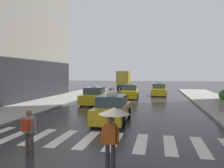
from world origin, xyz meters
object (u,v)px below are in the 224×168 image
object	(u,v)px
taxi_second	(95,96)
taxi_third	(130,92)
pedestrian_with_backpack	(29,129)
pedestrian_with_umbrella	(113,121)
taxi_lead	(112,110)
box_truck	(124,79)
taxi_fourth	(159,90)

from	to	relation	value
taxi_second	taxi_third	xyz separation A→B (m)	(2.76, 5.69, 0.00)
pedestrian_with_backpack	taxi_second	bearing A→B (deg)	96.09
taxi_second	pedestrian_with_umbrella	size ratio (longest dim) A/B	2.37
taxi_lead	pedestrian_with_umbrella	world-z (taller)	pedestrian_with_umbrella
taxi_second	pedestrian_with_backpack	xyz separation A→B (m)	(1.47, -13.75, 0.25)
taxi_lead	box_truck	xyz separation A→B (m)	(-3.64, 29.15, 1.13)
taxi_fourth	box_truck	world-z (taller)	box_truck
taxi_fourth	pedestrian_with_umbrella	size ratio (longest dim) A/B	2.34
box_truck	pedestrian_with_umbrella	xyz separation A→B (m)	(5.06, -36.02, -0.34)
taxi_lead	box_truck	world-z (taller)	box_truck
taxi_lead	taxi_third	distance (m)	13.19
taxi_second	taxi_lead	bearing A→B (deg)	-66.31
taxi_third	taxi_fourth	size ratio (longest dim) A/B	1.02
taxi_lead	taxi_second	distance (m)	8.18
taxi_third	pedestrian_with_umbrella	xyz separation A→B (m)	(1.96, -20.06, 0.79)
taxi_third	box_truck	size ratio (longest dim) A/B	0.61
taxi_second	box_truck	xyz separation A→B (m)	(-0.35, 21.66, 1.13)
pedestrian_with_umbrella	pedestrian_with_backpack	bearing A→B (deg)	169.27
taxi_fourth	pedestrian_with_umbrella	bearing A→B (deg)	-93.42
taxi_second	taxi_third	bearing A→B (deg)	64.14
taxi_lead	taxi_third	xyz separation A→B (m)	(-0.53, 13.18, 0.00)
taxi_third	pedestrian_with_backpack	xyz separation A→B (m)	(-1.29, -19.44, 0.25)
taxi_fourth	pedestrian_with_umbrella	xyz separation A→B (m)	(-1.42, -23.74, 0.79)
taxi_fourth	pedestrian_with_umbrella	world-z (taller)	pedestrian_with_umbrella
taxi_third	box_truck	bearing A→B (deg)	101.02
taxi_lead	pedestrian_with_umbrella	xyz separation A→B (m)	(1.43, -6.88, 0.79)
pedestrian_with_backpack	box_truck	bearing A→B (deg)	92.94
taxi_third	box_truck	xyz separation A→B (m)	(-3.11, 15.96, 1.13)
taxi_third	pedestrian_with_umbrella	world-z (taller)	pedestrian_with_umbrella
taxi_lead	box_truck	size ratio (longest dim) A/B	0.60
taxi_second	taxi_third	distance (m)	6.32
taxi_lead	taxi_second	size ratio (longest dim) A/B	0.99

